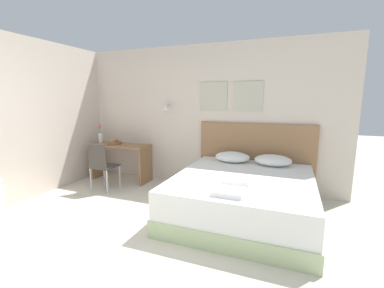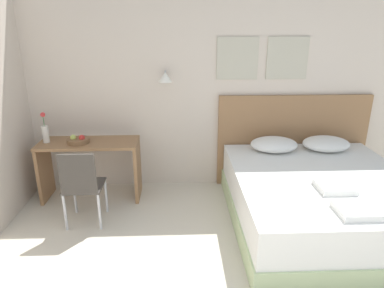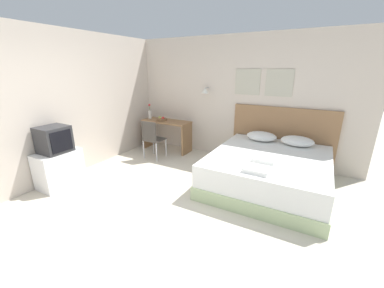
{
  "view_description": "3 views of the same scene",
  "coord_description": "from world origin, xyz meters",
  "px_view_note": "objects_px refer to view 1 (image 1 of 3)",
  "views": [
    {
      "loc": [
        1.73,
        -1.7,
        1.66
      ],
      "look_at": [
        0.3,
        1.94,
        0.97
      ],
      "focal_mm": 24.0,
      "sensor_mm": 36.0,
      "label": 1
    },
    {
      "loc": [
        -0.4,
        -1.45,
        2.11
      ],
      "look_at": [
        -0.26,
        1.83,
        0.95
      ],
      "focal_mm": 32.0,
      "sensor_mm": 36.0,
      "label": 2
    },
    {
      "loc": [
        1.79,
        -2.08,
        1.99
      ],
      "look_at": [
        -0.19,
        1.5,
        0.65
      ],
      "focal_mm": 22.0,
      "sensor_mm": 36.0,
      "label": 3
    }
  ],
  "objects_px": {
    "bed": "(243,196)",
    "folded_towel_mid_bed": "(229,192)",
    "desk_chair": "(101,163)",
    "folded_towel_near_foot": "(237,180)",
    "desk": "(121,155)",
    "flower_vase": "(100,136)",
    "headboard": "(255,158)",
    "pillow_left": "(232,157)",
    "fruit_bowl": "(115,143)",
    "pillow_right": "(273,160)"
  },
  "relations": [
    {
      "from": "pillow_left",
      "to": "desk",
      "type": "xyz_separation_m",
      "value": [
        -2.31,
        -0.03,
        -0.15
      ]
    },
    {
      "from": "folded_towel_mid_bed",
      "to": "flower_vase",
      "type": "bearing_deg",
      "value": 154.11
    },
    {
      "from": "folded_towel_mid_bed",
      "to": "desk",
      "type": "distance_m",
      "value": 3.02
    },
    {
      "from": "headboard",
      "to": "pillow_left",
      "type": "height_order",
      "value": "headboard"
    },
    {
      "from": "pillow_right",
      "to": "flower_vase",
      "type": "relative_size",
      "value": 1.57
    },
    {
      "from": "bed",
      "to": "pillow_left",
      "type": "bearing_deg",
      "value": 113.44
    },
    {
      "from": "folded_towel_mid_bed",
      "to": "desk",
      "type": "relative_size",
      "value": 0.29
    },
    {
      "from": "pillow_right",
      "to": "desk",
      "type": "relative_size",
      "value": 0.49
    },
    {
      "from": "bed",
      "to": "desk_chair",
      "type": "distance_m",
      "value": 2.59
    },
    {
      "from": "folded_towel_near_foot",
      "to": "desk",
      "type": "bearing_deg",
      "value": 157.9
    },
    {
      "from": "headboard",
      "to": "fruit_bowl",
      "type": "distance_m",
      "value": 2.78
    },
    {
      "from": "desk",
      "to": "flower_vase",
      "type": "bearing_deg",
      "value": -179.67
    },
    {
      "from": "desk",
      "to": "flower_vase",
      "type": "height_order",
      "value": "flower_vase"
    },
    {
      "from": "desk",
      "to": "fruit_bowl",
      "type": "height_order",
      "value": "fruit_bowl"
    },
    {
      "from": "fruit_bowl",
      "to": "pillow_left",
      "type": "bearing_deg",
      "value": 1.52
    },
    {
      "from": "folded_towel_mid_bed",
      "to": "pillow_right",
      "type": "bearing_deg",
      "value": 76.6
    },
    {
      "from": "pillow_left",
      "to": "folded_towel_mid_bed",
      "type": "xyz_separation_m",
      "value": [
        0.3,
        -1.54,
        -0.06
      ]
    },
    {
      "from": "pillow_right",
      "to": "desk_chair",
      "type": "xyz_separation_m",
      "value": [
        -2.91,
        -0.69,
        -0.16
      ]
    },
    {
      "from": "bed",
      "to": "headboard",
      "type": "relative_size",
      "value": 1.04
    },
    {
      "from": "desk_chair",
      "to": "headboard",
      "type": "bearing_deg",
      "value": 21.18
    },
    {
      "from": "desk",
      "to": "desk_chair",
      "type": "height_order",
      "value": "desk_chair"
    },
    {
      "from": "bed",
      "to": "headboard",
      "type": "height_order",
      "value": "headboard"
    },
    {
      "from": "desk_chair",
      "to": "folded_towel_near_foot",
      "type": "bearing_deg",
      "value": -8.78
    },
    {
      "from": "bed",
      "to": "folded_towel_near_foot",
      "type": "relative_size",
      "value": 6.19
    },
    {
      "from": "bed",
      "to": "flower_vase",
      "type": "distance_m",
      "value": 3.28
    },
    {
      "from": "headboard",
      "to": "desk",
      "type": "bearing_deg",
      "value": -172.88
    },
    {
      "from": "headboard",
      "to": "fruit_bowl",
      "type": "bearing_deg",
      "value": -172.37
    },
    {
      "from": "bed",
      "to": "folded_towel_near_foot",
      "type": "xyz_separation_m",
      "value": [
        -0.03,
        -0.31,
        0.32
      ]
    },
    {
      "from": "desk",
      "to": "desk_chair",
      "type": "xyz_separation_m",
      "value": [
        0.07,
        -0.67,
        -0.01
      ]
    },
    {
      "from": "folded_towel_mid_bed",
      "to": "desk",
      "type": "bearing_deg",
      "value": 149.92
    },
    {
      "from": "bed",
      "to": "desk",
      "type": "bearing_deg",
      "value": 164.2
    },
    {
      "from": "pillow_left",
      "to": "fruit_bowl",
      "type": "distance_m",
      "value": 2.42
    },
    {
      "from": "bed",
      "to": "pillow_left",
      "type": "xyz_separation_m",
      "value": [
        -0.33,
        0.77,
        0.38
      ]
    },
    {
      "from": "flower_vase",
      "to": "headboard",
      "type": "bearing_deg",
      "value": 6.05
    },
    {
      "from": "pillow_left",
      "to": "desk_chair",
      "type": "relative_size",
      "value": 0.67
    },
    {
      "from": "bed",
      "to": "flower_vase",
      "type": "relative_size",
      "value": 5.59
    },
    {
      "from": "bed",
      "to": "folded_towel_mid_bed",
      "type": "xyz_separation_m",
      "value": [
        -0.03,
        -0.76,
        0.32
      ]
    },
    {
      "from": "fruit_bowl",
      "to": "desk_chair",
      "type": "bearing_deg",
      "value": -74.41
    },
    {
      "from": "pillow_left",
      "to": "folded_towel_mid_bed",
      "type": "relative_size",
      "value": 1.7
    },
    {
      "from": "pillow_left",
      "to": "flower_vase",
      "type": "xyz_separation_m",
      "value": [
        -2.8,
        -0.03,
        0.21
      ]
    },
    {
      "from": "bed",
      "to": "pillow_right",
      "type": "distance_m",
      "value": 0.92
    },
    {
      "from": "pillow_right",
      "to": "desk",
      "type": "distance_m",
      "value": 2.98
    },
    {
      "from": "bed",
      "to": "headboard",
      "type": "distance_m",
      "value": 1.13
    },
    {
      "from": "pillow_left",
      "to": "pillow_right",
      "type": "bearing_deg",
      "value": 0.0
    },
    {
      "from": "fruit_bowl",
      "to": "flower_vase",
      "type": "bearing_deg",
      "value": 174.77
    },
    {
      "from": "headboard",
      "to": "desk_chair",
      "type": "height_order",
      "value": "headboard"
    },
    {
      "from": "headboard",
      "to": "desk",
      "type": "distance_m",
      "value": 2.66
    },
    {
      "from": "bed",
      "to": "desk_chair",
      "type": "height_order",
      "value": "desk_chair"
    },
    {
      "from": "folded_towel_near_foot",
      "to": "flower_vase",
      "type": "height_order",
      "value": "flower_vase"
    },
    {
      "from": "pillow_right",
      "to": "desk_chair",
      "type": "relative_size",
      "value": 0.67
    }
  ]
}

